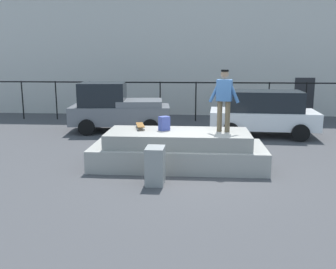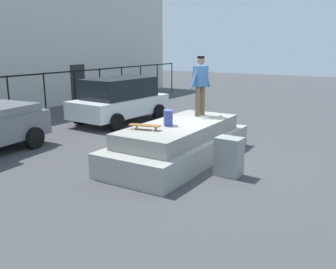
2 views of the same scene
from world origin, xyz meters
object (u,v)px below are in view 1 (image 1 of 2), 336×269
object	(u,v)px
skateboarder	(224,96)
skateboard	(140,125)
backpack	(164,123)
car_white_hatchback_mid	(263,112)
car_grey_pickup_near	(117,108)
utility_box	(155,166)

from	to	relation	value
skateboarder	skateboard	distance (m)	2.54
backpack	car_white_hatchback_mid	size ratio (longest dim) A/B	0.10
car_grey_pickup_near	utility_box	distance (m)	7.01
skateboarder	skateboard	xyz separation A→B (m)	(-2.37, 0.30, -0.88)
skateboard	backpack	distance (m)	0.76
car_grey_pickup_near	skateboarder	bearing A→B (deg)	-50.78
car_white_hatchback_mid	utility_box	world-z (taller)	car_white_hatchback_mid
skateboarder	car_grey_pickup_near	world-z (taller)	skateboarder
skateboard	car_white_hatchback_mid	xyz separation A→B (m)	(4.22, 4.16, -0.17)
skateboard	utility_box	xyz separation A→B (m)	(0.64, -1.95, -0.64)
car_white_hatchback_mid	backpack	bearing A→B (deg)	-128.57
utility_box	skateboarder	bearing A→B (deg)	45.16
skateboarder	backpack	distance (m)	1.83
skateboard	utility_box	distance (m)	2.15
skateboarder	utility_box	world-z (taller)	skateboarder
skateboard	utility_box	size ratio (longest dim) A/B	0.88
skateboard	backpack	bearing A→B (deg)	-17.48
backpack	car_white_hatchback_mid	bearing A→B (deg)	-167.05
backpack	utility_box	xyz separation A→B (m)	(-0.07, -1.72, -0.74)
skateboarder	backpack	world-z (taller)	skateboarder
backpack	car_white_hatchback_mid	xyz separation A→B (m)	(3.50, 4.39, -0.27)
utility_box	car_white_hatchback_mid	bearing A→B (deg)	61.05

